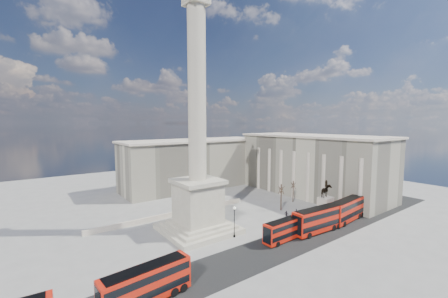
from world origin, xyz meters
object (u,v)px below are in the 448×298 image
object	(u,v)px
pedestrian_crossing	(286,214)
pedestrian_standing	(336,208)
red_bus_b	(286,229)
red_bus_d	(347,209)
victorian_lamp	(234,219)
nelsons_column	(198,169)
red_bus_a	(147,284)
red_bus_c	(318,220)
pedestrian_walking	(296,212)
equestrian_statue	(325,204)

from	to	relation	value
pedestrian_crossing	pedestrian_standing	bearing A→B (deg)	-122.44
red_bus_b	red_bus_d	bearing A→B (deg)	-5.17
red_bus_d	victorian_lamp	xyz separation A→B (m)	(-26.46, 8.11, 0.96)
nelsons_column	pedestrian_standing	xyz separation A→B (m)	(34.74, -9.76, -12.14)
red_bus_b	pedestrian_crossing	xyz separation A→B (m)	(9.51, 7.99, -1.21)
red_bus_d	victorian_lamp	bearing A→B (deg)	157.64
pedestrian_crossing	red_bus_b	bearing A→B (deg)	112.83
red_bus_a	pedestrian_crossing	bearing A→B (deg)	9.70
red_bus_c	red_bus_d	world-z (taller)	red_bus_d
nelsons_column	pedestrian_walking	size ratio (longest dim) A/B	30.08
pedestrian_walking	pedestrian_crossing	size ratio (longest dim) A/B	0.90
pedestrian_walking	red_bus_c	bearing A→B (deg)	-110.66
red_bus_c	victorian_lamp	bearing A→B (deg)	156.04
red_bus_a	pedestrian_crossing	distance (m)	38.78
pedestrian_standing	pedestrian_walking	bearing A→B (deg)	-44.85
pedestrian_walking	equestrian_statue	bearing A→B (deg)	-38.05
red_bus_c	pedestrian_crossing	world-z (taller)	red_bus_c
red_bus_d	pedestrian_standing	size ratio (longest dim) A/B	8.11
pedestrian_standing	pedestrian_crossing	bearing A→B (deg)	-41.08
victorian_lamp	pedestrian_walking	world-z (taller)	victorian_lamp
red_bus_a	equestrian_statue	size ratio (longest dim) A/B	1.30
red_bus_c	pedestrian_walking	distance (m)	10.33
nelsons_column	victorian_lamp	world-z (taller)	nelsons_column
red_bus_a	pedestrian_walking	world-z (taller)	red_bus_a
red_bus_d	red_bus_a	bearing A→B (deg)	175.73
victorian_lamp	pedestrian_standing	size ratio (longest dim) A/B	3.93
nelsons_column	pedestrian_crossing	world-z (taller)	nelsons_column
red_bus_c	victorian_lamp	xyz separation A→B (m)	(-15.41, 8.11, 0.97)
pedestrian_standing	victorian_lamp	bearing A→B (deg)	-30.89
red_bus_c	victorian_lamp	distance (m)	17.44
pedestrian_standing	red_bus_d	bearing A→B (deg)	25.72
red_bus_b	pedestrian_crossing	bearing A→B (deg)	38.60
red_bus_a	victorian_lamp	bearing A→B (deg)	17.80
red_bus_c	pedestrian_standing	distance (m)	16.35
red_bus_c	pedestrian_crossing	bearing A→B (deg)	87.04
equestrian_statue	pedestrian_walking	size ratio (longest dim) A/B	5.38
red_bus_a	equestrian_statue	distance (m)	45.96
red_bus_c	pedestrian_walking	bearing A→B (deg)	67.46
pedestrian_standing	red_bus_a	bearing A→B (deg)	-18.92
nelsons_column	red_bus_b	bearing A→B (deg)	-51.58
red_bus_b	pedestrian_walking	xyz separation A→B (m)	(12.93, 7.84, -1.30)
red_bus_d	pedestrian_crossing	size ratio (longest dim) A/B	6.85
victorian_lamp	pedestrian_walking	size ratio (longest dim) A/B	3.68
red_bus_b	red_bus_d	xyz separation A→B (m)	(19.46, -1.27, 0.50)
red_bus_d	pedestrian_crossing	bearing A→B (deg)	131.71
red_bus_d	pedestrian_walking	size ratio (longest dim) A/B	7.59
pedestrian_walking	pedestrian_crossing	distance (m)	3.42
victorian_lamp	red_bus_c	bearing A→B (deg)	-27.76
red_bus_a	pedestrian_crossing	xyz separation A→B (m)	(37.40, 10.14, -1.51)
pedestrian_walking	pedestrian_standing	xyz separation A→B (m)	(10.81, -3.72, -0.05)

